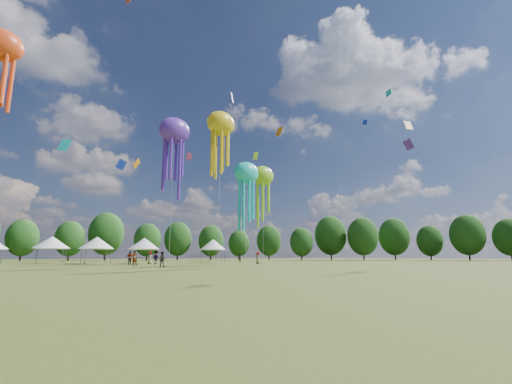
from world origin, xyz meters
TOP-DOWN VIEW (x-y plane):
  - ground at (0.00, 0.00)m, footprint 300.00×300.00m
  - spectator_near at (-2.98, 32.36)m, footprint 1.03×1.00m
  - spectators_far at (2.32, 42.93)m, footprint 23.59×13.38m
  - festival_tents at (-4.06, 54.38)m, footprint 39.24×12.62m
  - show_kites at (1.50, 36.74)m, footprint 40.59×15.58m
  - small_kites at (-1.38, 39.60)m, footprint 68.75×60.10m
  - treeline at (-3.87, 62.51)m, footprint 201.57×95.24m

SIDE VIEW (x-z plane):
  - ground at x=0.00m, z-range 0.00..0.00m
  - spectator_near at x=-2.98m, z-range 0.00..1.66m
  - spectators_far at x=2.32m, z-range -0.04..1.88m
  - festival_tents at x=-4.06m, z-range 1.03..5.41m
  - treeline at x=-3.87m, z-range -0.17..13.26m
  - show_kites at x=1.50m, z-range 4.24..28.78m
  - small_kites at x=-1.38m, z-range 8.05..53.73m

